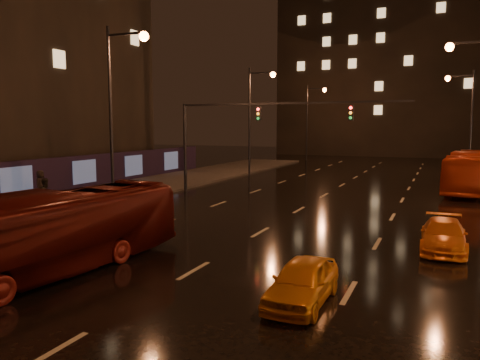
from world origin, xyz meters
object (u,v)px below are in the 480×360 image
Objects in this scene: taxi_near at (302,282)px; pedestrian_b at (46,195)px; taxi_far at (444,235)px; pedestrian_c at (41,184)px; bus_curb at (469,172)px; bus_red at (54,233)px.

pedestrian_b is at bearing 157.85° from taxi_near.
taxi_far is 23.32m from pedestrian_c.
pedestrian_b is (-15.92, 6.72, 0.45)m from taxi_near.
pedestrian_c is at bearing -141.56° from bus_curb.
bus_red is 2.77× the size of taxi_near.
bus_red is 13.86m from taxi_far.
bus_curb is at bearing 84.18° from taxi_far.
bus_curb is 27.75m from pedestrian_b.
taxi_near is at bearing -94.11° from bus_curb.
pedestrian_c reaches higher than taxi_far.
bus_red is 5.38× the size of pedestrian_c.
pedestrian_c is (-23.16, 2.67, 0.47)m from taxi_far.
taxi_far is at bearing -111.25° from pedestrian_c.
taxi_far is (11.29, 8.00, -0.76)m from bus_red.
taxi_near is (7.88, 0.71, -0.74)m from bus_red.
bus_curb reaches higher than taxi_near.
bus_curb is 25.47m from taxi_near.
taxi_near is 0.87× the size of taxi_far.
bus_red is at bearing -146.64° from pedestrian_c.
pedestrian_b reaches higher than pedestrian_c.
taxi_near is at bearing -131.43° from pedestrian_c.
taxi_far is at bearing 65.67° from taxi_near.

